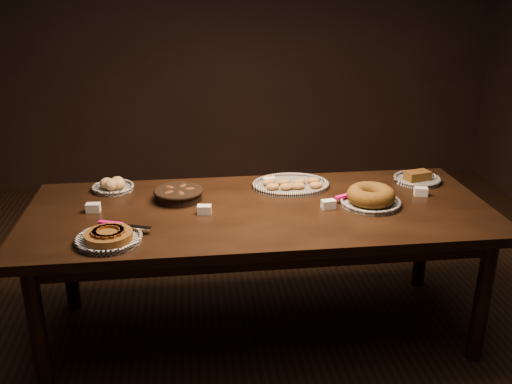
{
  "coord_description": "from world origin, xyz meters",
  "views": [
    {
      "loc": [
        -0.35,
        -2.7,
        1.89
      ],
      "look_at": [
        -0.01,
        0.05,
        0.82
      ],
      "focal_mm": 40.0,
      "sensor_mm": 36.0,
      "label": 1
    }
  ],
  "objects": [
    {
      "name": "buffet_table",
      "position": [
        0.0,
        0.0,
        0.68
      ],
      "size": [
        2.4,
        1.0,
        0.75
      ],
      "color": "black",
      "rests_on": "ground"
    },
    {
      "name": "bundt_cake_plate",
      "position": [
        0.58,
        -0.03,
        0.79
      ],
      "size": [
        0.34,
        0.33,
        0.1
      ],
      "rotation": [
        0.0,
        0.0,
        0.01
      ],
      "color": "black",
      "rests_on": "buffet_table"
    },
    {
      "name": "tent_cards",
      "position": [
        0.04,
        0.07,
        0.77
      ],
      "size": [
        1.82,
        0.44,
        0.04
      ],
      "color": "white",
      "rests_on": "buffet_table"
    },
    {
      "name": "croissant_basket",
      "position": [
        -0.42,
        0.17,
        0.79
      ],
      "size": [
        0.31,
        0.31,
        0.07
      ],
      "rotation": [
        0.0,
        0.0,
        0.36
      ],
      "color": "black",
      "rests_on": "buffet_table"
    },
    {
      "name": "bread_roll_plate",
      "position": [
        -0.78,
        0.35,
        0.78
      ],
      "size": [
        0.23,
        0.23,
        0.07
      ],
      "rotation": [
        0.0,
        0.0,
        -0.26
      ],
      "color": "white",
      "rests_on": "buffet_table"
    },
    {
      "name": "ground",
      "position": [
        0.0,
        0.0,
        0.0
      ],
      "size": [
        5.0,
        5.0,
        0.0
      ],
      "primitive_type": "plane",
      "color": "black",
      "rests_on": "ground"
    },
    {
      "name": "apple_tart_plate",
      "position": [
        -0.73,
        -0.31,
        0.77
      ],
      "size": [
        0.34,
        0.32,
        0.06
      ],
      "rotation": [
        0.0,
        0.0,
        0.3
      ],
      "color": "white",
      "rests_on": "buffet_table"
    },
    {
      "name": "loaf_plate",
      "position": [
        0.96,
        0.28,
        0.77
      ],
      "size": [
        0.27,
        0.27,
        0.06
      ],
      "rotation": [
        0.0,
        0.0,
        0.25
      ],
      "color": "black",
      "rests_on": "buffet_table"
    },
    {
      "name": "madeleine_platter",
      "position": [
        0.21,
        0.28,
        0.77
      ],
      "size": [
        0.43,
        0.35,
        0.05
      ],
      "rotation": [
        0.0,
        0.0,
        -0.01
      ],
      "color": "black",
      "rests_on": "buffet_table"
    }
  ]
}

